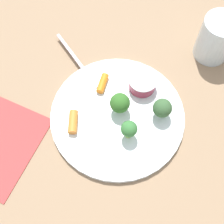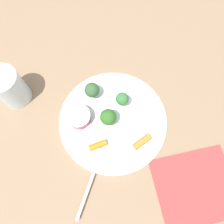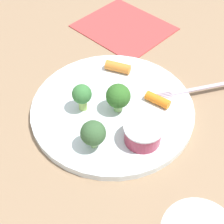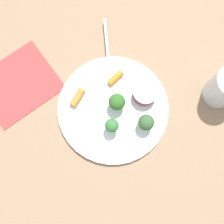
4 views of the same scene
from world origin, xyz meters
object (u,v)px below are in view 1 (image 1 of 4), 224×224
at_px(sauce_cup, 142,83).
at_px(carrot_stick_1, 103,83).
at_px(broccoli_floret_0, 121,104).
at_px(carrot_stick_0, 73,122).
at_px(broccoli_floret_2, 129,129).
at_px(drinking_glass, 216,38).
at_px(plate, 117,116).
at_px(fork, 77,61).
at_px(broccoli_floret_1, 162,108).

xyz_separation_m(sauce_cup, carrot_stick_1, (0.03, -0.07, -0.01)).
relative_size(broccoli_floret_0, carrot_stick_0, 1.11).
relative_size(sauce_cup, broccoli_floret_2, 1.19).
height_order(broccoli_floret_2, drinking_glass, drinking_glass).
bearing_deg(plate, carrot_stick_1, -134.29).
bearing_deg(plate, fork, -124.47).
relative_size(broccoli_floret_2, carrot_stick_1, 1.16).
xyz_separation_m(carrot_stick_1, drinking_glass, (-0.17, 0.18, 0.03)).
relative_size(broccoli_floret_2, carrot_stick_0, 1.07).
distance_m(sauce_cup, drinking_glass, 0.18).
relative_size(broccoli_floret_0, broccoli_floret_1, 1.04).
bearing_deg(broccoli_floret_1, broccoli_floret_2, -34.24).
xyz_separation_m(fork, drinking_glass, (-0.13, 0.25, 0.04)).
xyz_separation_m(plate, fork, (-0.08, -0.12, 0.01)).
xyz_separation_m(plate, carrot_stick_0, (0.05, -0.07, 0.01)).
xyz_separation_m(sauce_cup, broccoli_floret_2, (0.11, 0.01, 0.01)).
bearing_deg(carrot_stick_1, plate, 45.71).
bearing_deg(broccoli_floret_0, fork, -120.10).
bearing_deg(plate, broccoli_floret_2, 46.94).
distance_m(plate, carrot_stick_1, 0.07).
height_order(plate, drinking_glass, drinking_glass).
bearing_deg(drinking_glass, fork, -62.15).
bearing_deg(sauce_cup, fork, -93.01).
height_order(sauce_cup, broccoli_floret_1, broccoli_floret_1).
distance_m(broccoli_floret_0, carrot_stick_1, 0.07).
distance_m(broccoli_floret_1, fork, 0.21).
bearing_deg(broccoli_floret_2, plate, -133.06).
relative_size(carrot_stick_0, drinking_glass, 0.45).
relative_size(plate, broccoli_floret_0, 5.32).
bearing_deg(carrot_stick_1, broccoli_floret_1, 81.36).
relative_size(fork, drinking_glass, 1.41).
xyz_separation_m(broccoli_floret_0, fork, (-0.07, -0.13, -0.03)).
xyz_separation_m(broccoli_floret_0, broccoli_floret_1, (-0.02, 0.07, -0.00)).
bearing_deg(carrot_stick_0, broccoli_floret_1, 118.23).
bearing_deg(plate, broccoli_floret_1, 111.88).
relative_size(plate, sauce_cup, 4.64).
distance_m(broccoli_floret_0, broccoli_floret_2, 0.05).
bearing_deg(broccoli_floret_0, carrot_stick_0, -51.09).
bearing_deg(carrot_stick_1, carrot_stick_0, -11.17).
xyz_separation_m(broccoli_floret_1, carrot_stick_1, (-0.02, -0.13, -0.02)).
bearing_deg(carrot_stick_0, broccoli_floret_0, 128.91).
xyz_separation_m(sauce_cup, broccoli_floret_1, (0.05, 0.05, 0.01)).
relative_size(plate, carrot_stick_0, 5.89).
relative_size(broccoli_floret_2, fork, 0.34).
relative_size(sauce_cup, carrot_stick_1, 1.37).
xyz_separation_m(broccoli_floret_0, carrot_stick_0, (0.06, -0.07, -0.02)).
bearing_deg(carrot_stick_0, fork, -158.83).
xyz_separation_m(sauce_cup, broccoli_floret_0, (0.07, -0.02, 0.01)).
relative_size(carrot_stick_0, carrot_stick_1, 1.08).
xyz_separation_m(plate, sauce_cup, (-0.08, 0.02, 0.02)).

